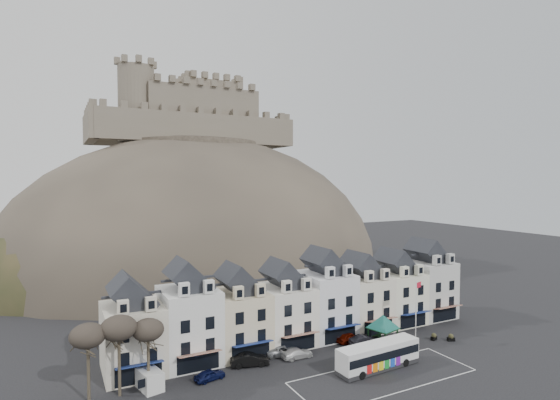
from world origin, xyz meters
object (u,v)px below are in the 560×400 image
(white_van, at_px, (147,378))
(car_white, at_px, (297,353))
(flagpole, at_px, (416,308))
(car_black, at_px, (250,360))
(car_charcoal, at_px, (366,341))
(car_navy, at_px, (210,375))
(car_silver, at_px, (283,350))
(bus_shelter, at_px, (383,322))
(bus, at_px, (378,355))
(red_buoy, at_px, (400,340))
(car_maroon, at_px, (348,337))

(white_van, height_order, car_white, white_van)
(flagpole, bearing_deg, car_black, 170.43)
(car_charcoal, bearing_deg, white_van, 97.09)
(car_black, relative_size, car_charcoal, 1.02)
(car_black, height_order, car_charcoal, car_black)
(car_navy, distance_m, car_silver, 11.02)
(bus_shelter, bearing_deg, car_navy, 163.67)
(bus, bearing_deg, bus_shelter, 42.54)
(flagpole, xyz_separation_m, car_white, (-17.14, 3.36, -4.47))
(bus, bearing_deg, car_charcoal, 60.06)
(bus, distance_m, bus_shelter, 7.82)
(bus, distance_m, car_silver, 12.23)
(bus_shelter, height_order, red_buoy, bus_shelter)
(car_navy, bearing_deg, red_buoy, -107.05)
(car_black, bearing_deg, car_navy, 119.21)
(bus_shelter, relative_size, car_white, 1.56)
(car_navy, height_order, car_maroon, car_maroon)
(bus, bearing_deg, white_van, 159.80)
(bus_shelter, bearing_deg, white_van, 161.31)
(car_black, relative_size, car_white, 1.13)
(bus_shelter, distance_m, flagpole, 5.16)
(bus_shelter, bearing_deg, car_silver, 152.12)
(white_van, distance_m, car_black, 12.23)
(bus_shelter, bearing_deg, car_charcoal, 143.46)
(car_charcoal, bearing_deg, red_buoy, -108.76)
(car_navy, bearing_deg, car_charcoal, -102.26)
(white_van, bearing_deg, flagpole, -19.19)
(bus, height_order, bus_shelter, bus_shelter)
(white_van, distance_m, car_navy, 6.86)
(flagpole, bearing_deg, car_maroon, 148.05)
(red_buoy, height_order, car_navy, red_buoy)
(flagpole, distance_m, car_white, 18.03)
(car_maroon, bearing_deg, car_silver, 77.63)
(bus_shelter, relative_size, car_maroon, 1.61)
(bus, height_order, car_silver, bus)
(bus_shelter, bearing_deg, car_black, 158.73)
(car_maroon, bearing_deg, car_navy, 84.12)
(white_van, bearing_deg, car_black, -13.28)
(car_white, xyz_separation_m, car_charcoal, (10.40, -0.91, 0.16))
(flagpole, height_order, car_navy, flagpole)
(car_black, bearing_deg, bus_shelter, -82.37)
(bus, xyz_separation_m, car_charcoal, (3.23, 6.34, -0.97))
(bus_shelter, relative_size, white_van, 1.33)
(car_silver, bearing_deg, car_navy, 117.30)
(bus, height_order, car_navy, bus)
(car_black, height_order, car_silver, car_black)
(bus, height_order, red_buoy, bus)
(car_navy, height_order, car_charcoal, car_charcoal)
(bus, relative_size, bus_shelter, 1.71)
(car_black, height_order, car_maroon, car_black)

